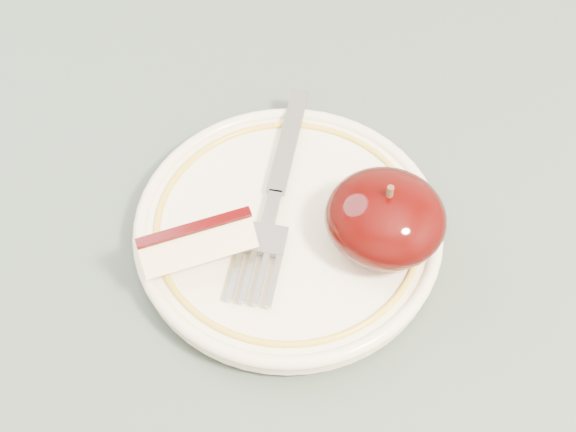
% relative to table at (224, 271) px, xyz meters
% --- Properties ---
extents(table, '(0.90, 0.90, 0.75)m').
position_rel_table_xyz_m(table, '(0.00, 0.00, 0.00)').
color(table, brown).
rests_on(table, ground).
extents(plate, '(0.19, 0.19, 0.02)m').
position_rel_table_xyz_m(plate, '(0.05, -0.02, 0.10)').
color(plate, beige).
rests_on(plate, table).
extents(apple_half, '(0.07, 0.07, 0.05)m').
position_rel_table_xyz_m(apple_half, '(0.11, -0.01, 0.13)').
color(apple_half, black).
rests_on(apple_half, plate).
extents(apple_wedge, '(0.07, 0.06, 0.03)m').
position_rel_table_xyz_m(apple_wedge, '(0.01, -0.05, 0.12)').
color(apple_wedge, beige).
rests_on(apple_wedge, plate).
extents(fork, '(0.03, 0.17, 0.00)m').
position_rel_table_xyz_m(fork, '(0.04, 0.00, 0.11)').
color(fork, gray).
rests_on(fork, plate).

